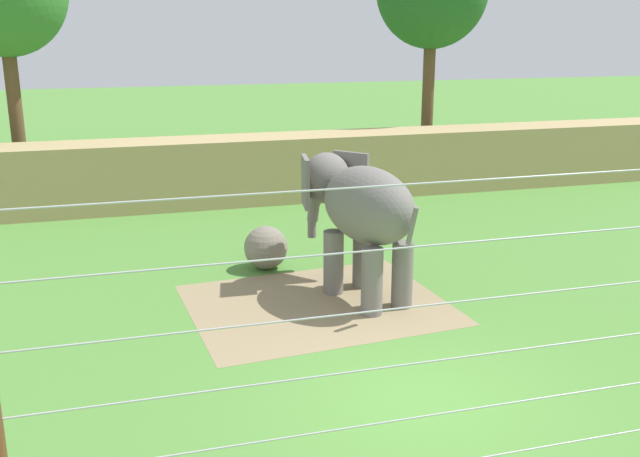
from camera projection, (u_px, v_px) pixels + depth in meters
ground_plane at (419, 399)px, 10.99m from camera, size 120.00×120.00×0.00m
dirt_patch at (317, 304)px, 14.70m from camera, size 5.42×4.58×0.01m
embankment_wall at (254, 169)px, 23.08m from camera, size 36.00×1.80×2.08m
elephant at (360, 208)px, 14.71m from camera, size 2.08×3.75×2.85m
enrichment_ball at (266, 248)px, 16.74m from camera, size 1.02×1.02×1.02m
cable_fence at (523, 345)px, 7.95m from camera, size 11.95×0.24×4.17m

